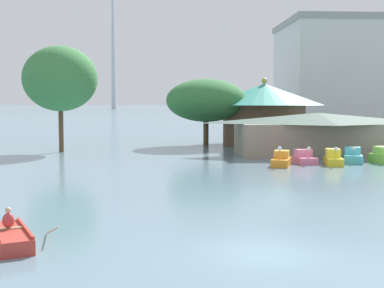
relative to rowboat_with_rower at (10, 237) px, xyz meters
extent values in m
plane|color=slate|center=(9.17, -1.58, -0.31)|extent=(2000.00, 2000.00, 0.00)
cube|color=#B7382D|center=(0.00, -0.01, -0.03)|extent=(2.52, 3.74, 0.54)
cube|color=#B7382D|center=(0.50, 0.21, 0.29)|extent=(1.45, 3.14, 0.10)
cube|color=#997F5B|center=(-0.10, 0.23, 0.26)|extent=(1.02, 0.62, 0.04)
ellipsoid|color=#BF3F3F|center=(-0.10, 0.23, 0.56)|extent=(0.53, 0.47, 0.56)
sphere|color=tan|center=(-0.10, 0.23, 0.95)|extent=(0.22, 0.22, 0.22)
cylinder|color=tan|center=(1.37, 0.68, 0.04)|extent=(0.80, 1.74, 0.65)
cube|color=orange|center=(15.21, 23.11, 0.00)|extent=(2.28, 3.28, 0.62)
cube|color=gold|center=(15.33, 23.46, 0.62)|extent=(1.55, 1.66, 0.62)
cylinder|color=orange|center=(14.81, 21.98, 0.68)|extent=(0.14, 0.14, 0.73)
sphere|color=white|center=(14.81, 21.98, 1.21)|extent=(0.35, 0.35, 0.35)
cube|color=pink|center=(17.58, 24.80, -0.02)|extent=(1.67, 2.89, 0.57)
cube|color=pink|center=(17.56, 25.15, 0.57)|extent=(1.36, 1.33, 0.61)
cylinder|color=pink|center=(17.64, 23.67, 0.57)|extent=(0.14, 0.14, 0.60)
sphere|color=white|center=(17.64, 23.67, 1.04)|extent=(0.34, 0.34, 0.34)
cube|color=yellow|center=(19.62, 23.32, 0.01)|extent=(1.64, 2.61, 0.63)
cube|color=yellow|center=(19.66, 23.62, 0.69)|extent=(1.26, 1.25, 0.72)
cylinder|color=yellow|center=(19.48, 22.35, 0.65)|extent=(0.14, 0.14, 0.64)
sphere|color=white|center=(19.48, 22.35, 1.13)|extent=(0.31, 0.31, 0.31)
cube|color=#4CB7CC|center=(21.84, 25.01, 0.05)|extent=(2.17, 2.95, 0.71)
cube|color=#5DCDE2|center=(21.92, 25.33, 0.72)|extent=(1.56, 1.49, 0.64)
cylinder|color=#4CB7CC|center=(21.56, 23.99, 0.64)|extent=(0.14, 0.14, 0.47)
sphere|color=white|center=(21.56, 23.99, 1.02)|extent=(0.29, 0.29, 0.29)
cube|color=#A0E24F|center=(24.39, 24.73, 0.78)|extent=(1.46, 1.59, 0.65)
cube|color=gray|center=(20.86, 32.16, 1.26)|extent=(15.56, 7.77, 3.14)
pyramid|color=#42564C|center=(20.86, 32.16, 3.34)|extent=(16.80, 8.94, 1.02)
cylinder|color=brown|center=(17.89, 44.62, 2.11)|extent=(9.98, 9.98, 4.83)
cone|color=teal|center=(17.89, 44.62, 5.83)|extent=(14.44, 14.44, 2.60)
sphere|color=#B7993D|center=(17.89, 44.62, 7.48)|extent=(0.70, 0.70, 0.70)
cylinder|color=brown|center=(-5.03, 36.22, 1.82)|extent=(0.49, 0.49, 4.25)
ellipsoid|color=#3D7F42|center=(-5.03, 36.22, 7.31)|extent=(7.67, 7.67, 6.73)
cylinder|color=brown|center=(10.69, 43.33, 1.12)|extent=(0.63, 0.63, 2.86)
ellipsoid|color=#337038|center=(10.69, 43.33, 5.10)|extent=(9.50, 9.50, 5.10)
cube|color=silver|center=(43.32, 73.33, 8.88)|extent=(32.44, 19.93, 18.37)
cube|color=#999993|center=(43.32, 73.33, 18.57)|extent=(33.08, 20.33, 1.00)
cone|color=#B7BCC6|center=(-33.34, 400.23, 77.24)|extent=(3.78, 3.78, 155.08)
camera|label=1|loc=(5.60, -19.13, 4.89)|focal=49.26mm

